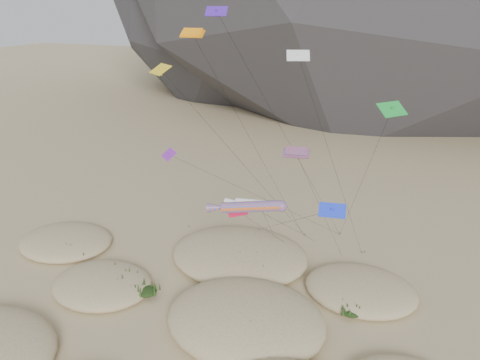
# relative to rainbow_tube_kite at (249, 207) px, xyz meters

# --- Properties ---
(ground) EXTENTS (500.00, 500.00, 0.00)m
(ground) POSITION_rel_rainbow_tube_kite_xyz_m (-2.79, -6.85, -11.90)
(ground) COLOR #CCB789
(ground) RESTS_ON ground
(dunes) EXTENTS (53.20, 37.41, 3.86)m
(dunes) POSITION_rel_rainbow_tube_kite_xyz_m (-5.24, -2.11, -11.21)
(dunes) COLOR #CCB789
(dunes) RESTS_ON ground
(dune_grass) EXTENTS (41.93, 28.40, 1.52)m
(dune_grass) POSITION_rel_rainbow_tube_kite_xyz_m (-3.57, -3.97, -11.06)
(dune_grass) COLOR black
(dune_grass) RESTS_ON ground
(kite_stakes) EXTENTS (23.28, 8.11, 0.30)m
(kite_stakes) POSITION_rel_rainbow_tube_kite_xyz_m (-0.09, 16.77, -11.75)
(kite_stakes) COLOR #3F2D1E
(kite_stakes) RESTS_ON ground
(rainbow_tube_kite) EXTENTS (7.07, 19.21, 12.70)m
(rainbow_tube_kite) POSITION_rel_rainbow_tube_kite_xyz_m (0.00, 0.00, 0.00)
(rainbow_tube_kite) COLOR orange
(rainbow_tube_kite) RESTS_ON ground
(white_tube_kite) EXTENTS (6.20, 12.62, 11.38)m
(white_tube_kite) POSITION_rel_rainbow_tube_kite_xyz_m (-0.45, 3.32, -1.14)
(white_tube_kite) COLOR white
(white_tube_kite) RESTS_ON ground
(orange_parafoil) EXTENTS (9.96, 13.31, 26.44)m
(orange_parafoil) POSITION_rel_rainbow_tube_kite_xyz_m (-7.91, 6.23, 13.69)
(orange_parafoil) COLOR orange
(orange_parafoil) RESTS_ON ground
(multi_parafoil) EXTENTS (5.05, 10.46, 15.98)m
(multi_parafoil) POSITION_rel_rainbow_tube_kite_xyz_m (2.60, 5.88, 3.47)
(multi_parafoil) COLOR red
(multi_parafoil) RESTS_ON ground
(delta_kites) EXTENTS (24.28, 21.69, 28.38)m
(delta_kites) POSITION_rel_rainbow_tube_kite_xyz_m (-0.14, 4.89, 6.24)
(delta_kites) COLOR green
(delta_kites) RESTS_ON ground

